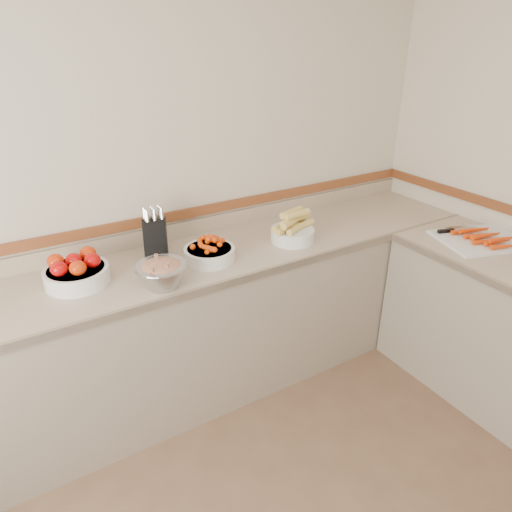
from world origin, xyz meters
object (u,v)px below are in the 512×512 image
tomato_bowl (76,272)px  rhubarb_bowl (162,273)px  cherry_tomato_bowl (210,251)px  cutting_board (482,238)px  knife_block (155,237)px  corn_bowl (293,230)px

tomato_bowl → rhubarb_bowl: (0.36, -0.25, 0.01)m
cherry_tomato_bowl → cutting_board: 1.65m
knife_block → corn_bowl: (0.78, -0.21, -0.05)m
corn_bowl → rhubarb_bowl: 0.88m
corn_bowl → cherry_tomato_bowl: bearing=177.5°
tomato_bowl → rhubarb_bowl: 0.44m
knife_block → tomato_bowl: knife_block is taller
corn_bowl → tomato_bowl: bearing=173.9°
knife_block → tomato_bowl: bearing=-170.4°
tomato_bowl → cherry_tomato_bowl: (0.69, -0.11, -0.01)m
rhubarb_bowl → cutting_board: rhubarb_bowl is taller
tomato_bowl → cherry_tomato_bowl: 0.69m
cutting_board → knife_block: bearing=155.4°
cherry_tomato_bowl → corn_bowl: bearing=-2.5°
rhubarb_bowl → tomato_bowl: bearing=144.4°
corn_bowl → cutting_board: bearing=-31.4°
knife_block → rhubarb_bowl: (-0.09, -0.33, -0.05)m
knife_block → tomato_bowl: 0.46m
rhubarb_bowl → knife_block: bearing=74.6°
knife_block → tomato_bowl: size_ratio=0.95×
tomato_bowl → cutting_board: bearing=-18.3°
corn_bowl → rhubarb_bowl: corn_bowl is taller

